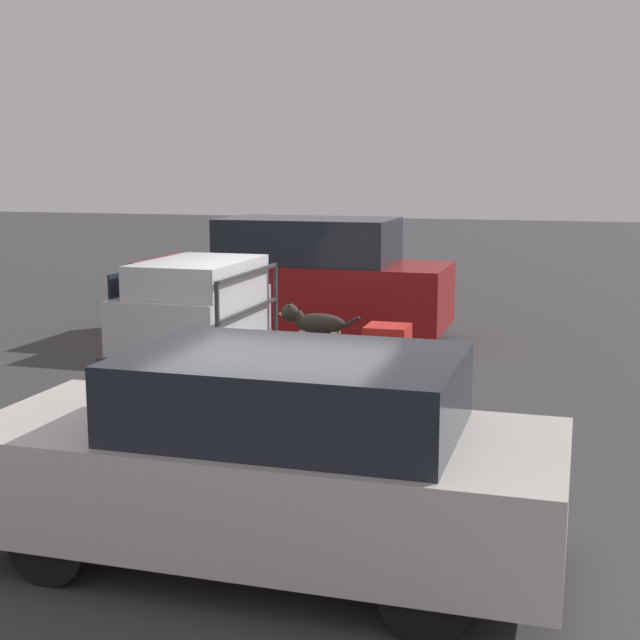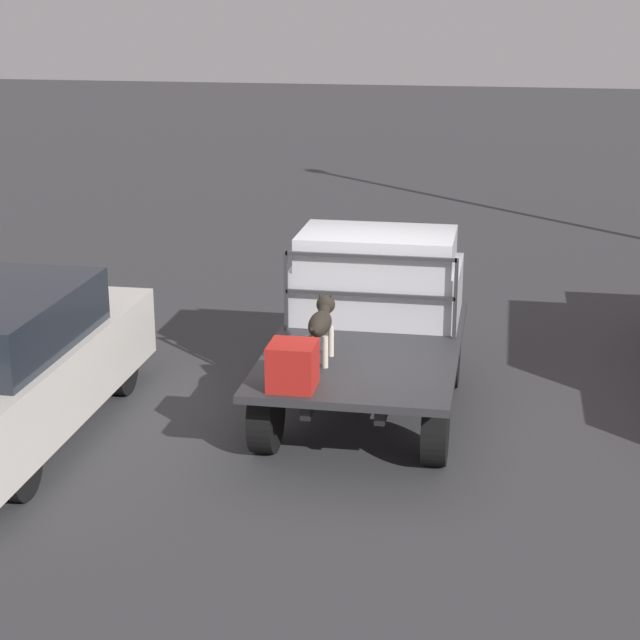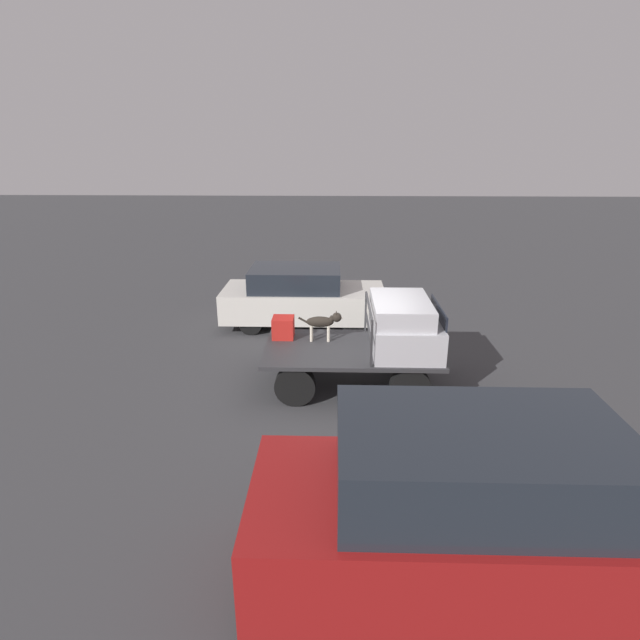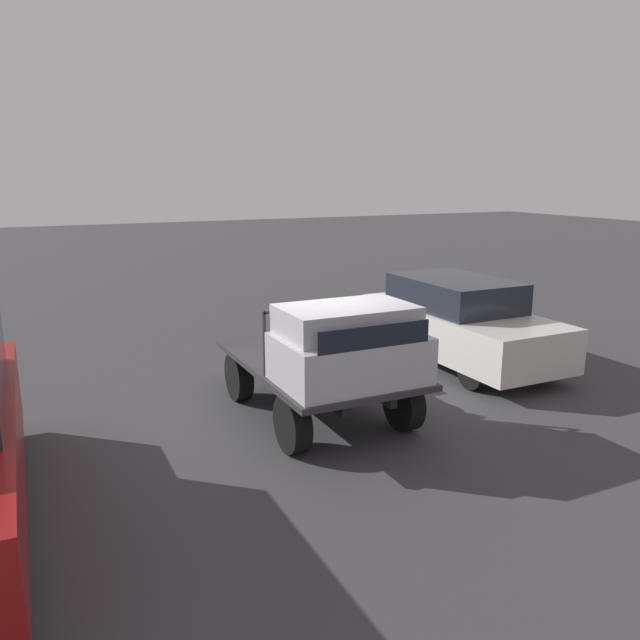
# 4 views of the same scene
# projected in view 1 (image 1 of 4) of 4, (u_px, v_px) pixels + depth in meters

# --- Properties ---
(ground_plane) EXTENTS (80.00, 80.00, 0.00)m
(ground_plane) POSITION_uv_depth(u_px,v_px,m) (276.00, 419.00, 10.40)
(ground_plane) COLOR #38383A
(flatbed_truck) EXTENTS (3.49, 2.01, 0.83)m
(flatbed_truck) POSITION_uv_depth(u_px,v_px,m) (276.00, 370.00, 10.30)
(flatbed_truck) COLOR black
(flatbed_truck) RESTS_ON ground
(truck_cab) EXTENTS (1.30, 1.89, 1.01)m
(truck_cab) POSITION_uv_depth(u_px,v_px,m) (194.00, 305.00, 10.46)
(truck_cab) COLOR #B7B7BC
(truck_cab) RESTS_ON flatbed_truck
(truck_headboard) EXTENTS (0.04, 1.89, 0.90)m
(truck_headboard) POSITION_uv_depth(u_px,v_px,m) (249.00, 298.00, 10.24)
(truck_headboard) COLOR #2D2D30
(truck_headboard) RESTS_ON flatbed_truck
(dog) EXTENTS (0.93, 0.23, 0.64)m
(dog) POSITION_uv_depth(u_px,v_px,m) (313.00, 323.00, 9.67)
(dog) COLOR beige
(dog) RESTS_ON flatbed_truck
(cargo_crate) EXTENTS (0.44, 0.44, 0.44)m
(cargo_crate) POSITION_uv_depth(u_px,v_px,m) (387.00, 346.00, 9.34)
(cargo_crate) COLOR #AD1E19
(cargo_crate) RESTS_ON flatbed_truck
(parked_sedan) EXTENTS (4.31, 1.80, 1.60)m
(parked_sedan) POSITION_uv_depth(u_px,v_px,m) (272.00, 458.00, 6.53)
(parked_sedan) COLOR black
(parked_sedan) RESTS_ON ground
(parked_pickup_far) EXTENTS (5.26, 1.93, 2.05)m
(parked_pickup_far) POSITION_uv_depth(u_px,v_px,m) (298.00, 279.00, 15.27)
(parked_pickup_far) COLOR black
(parked_pickup_far) RESTS_ON ground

